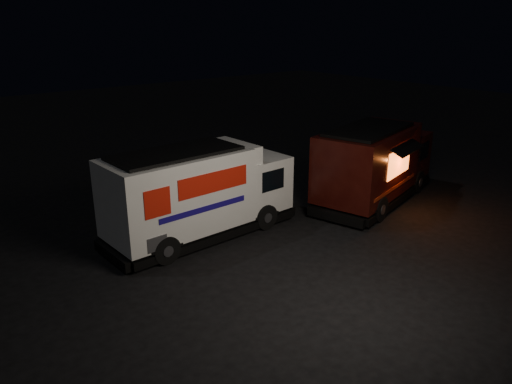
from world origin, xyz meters
name	(u,v)px	position (x,y,z in m)	size (l,w,h in m)	color
ground	(277,253)	(0.00, 0.00, 0.00)	(80.00, 80.00, 0.00)	black
white_truck	(201,192)	(-0.98, 2.68, 1.52)	(6.70, 2.29, 3.04)	white
red_truck	(376,163)	(6.20, 1.20, 1.54)	(6.60, 2.43, 3.07)	#340D09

